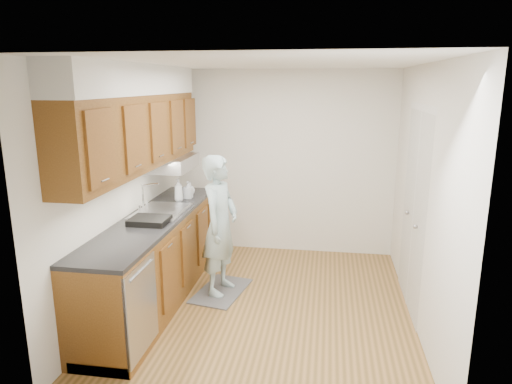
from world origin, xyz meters
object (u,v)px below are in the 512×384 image
soap_bottle_a (179,190)px  soap_bottle_b (188,190)px  person (220,216)px  soap_bottle_c (189,188)px  dish_rack (149,220)px

soap_bottle_a → soap_bottle_b: soap_bottle_a is taller
person → soap_bottle_a: bearing=66.3°
soap_bottle_a → soap_bottle_c: (0.04, 0.30, -0.05)m
soap_bottle_c → dish_rack: size_ratio=0.46×
soap_bottle_a → soap_bottle_b: 0.16m
person → soap_bottle_a: person is taller
soap_bottle_c → soap_bottle_b: bearing=-78.6°
soap_bottle_a → dish_rack: (-0.01, -0.91, -0.11)m
soap_bottle_b → dish_rack: size_ratio=0.57×
person → dish_rack: bearing=140.0°
person → soap_bottle_c: size_ratio=10.25×
soap_bottle_a → soap_bottle_b: (0.07, 0.14, -0.03)m
soap_bottle_a → dish_rack: 0.91m
soap_bottle_b → person: bearing=-46.1°
soap_bottle_c → person: bearing=-51.7°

